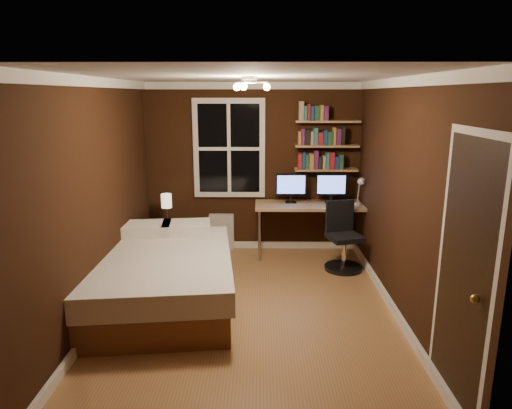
{
  "coord_description": "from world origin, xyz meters",
  "views": [
    {
      "loc": [
        0.11,
        -4.67,
        2.33
      ],
      "look_at": [
        0.06,
        0.45,
        1.09
      ],
      "focal_mm": 32.0,
      "sensor_mm": 36.0,
      "label": 1
    }
  ],
  "objects_px": {
    "radiator": "(222,232)",
    "monitor_right": "(331,188)",
    "bedside_lamp": "(167,209)",
    "bed": "(162,277)",
    "nightstand": "(168,239)",
    "office_chair": "(343,244)",
    "desk_lamp": "(360,191)",
    "desk": "(312,208)",
    "monitor_left": "(291,188)"
  },
  "relations": [
    {
      "from": "nightstand",
      "to": "bedside_lamp",
      "type": "bearing_deg",
      "value": 0.0
    },
    {
      "from": "monitor_right",
      "to": "office_chair",
      "type": "bearing_deg",
      "value": -81.77
    },
    {
      "from": "nightstand",
      "to": "monitor_right",
      "type": "bearing_deg",
      "value": 8.36
    },
    {
      "from": "bedside_lamp",
      "to": "monitor_right",
      "type": "bearing_deg",
      "value": 3.05
    },
    {
      "from": "radiator",
      "to": "desk_lamp",
      "type": "height_order",
      "value": "desk_lamp"
    },
    {
      "from": "radiator",
      "to": "monitor_right",
      "type": "distance_m",
      "value": 1.78
    },
    {
      "from": "bed",
      "to": "desk",
      "type": "xyz_separation_m",
      "value": [
        1.87,
        1.63,
        0.41
      ]
    },
    {
      "from": "bed",
      "to": "monitor_left",
      "type": "xyz_separation_m",
      "value": [
        1.56,
        1.71,
        0.68
      ]
    },
    {
      "from": "bed",
      "to": "office_chair",
      "type": "distance_m",
      "value": 2.49
    },
    {
      "from": "monitor_left",
      "to": "monitor_right",
      "type": "distance_m",
      "value": 0.59
    },
    {
      "from": "nightstand",
      "to": "desk",
      "type": "distance_m",
      "value": 2.16
    },
    {
      "from": "desk",
      "to": "radiator",
      "type": "bearing_deg",
      "value": 170.57
    },
    {
      "from": "bedside_lamp",
      "to": "monitor_left",
      "type": "relative_size",
      "value": 0.96
    },
    {
      "from": "nightstand",
      "to": "desk_lamp",
      "type": "height_order",
      "value": "desk_lamp"
    },
    {
      "from": "radiator",
      "to": "monitor_right",
      "type": "relative_size",
      "value": 1.23
    },
    {
      "from": "radiator",
      "to": "monitor_left",
      "type": "distance_m",
      "value": 1.27
    },
    {
      "from": "nightstand",
      "to": "monitor_right",
      "type": "relative_size",
      "value": 1.1
    },
    {
      "from": "office_chair",
      "to": "desk_lamp",
      "type": "bearing_deg",
      "value": 40.88
    },
    {
      "from": "bed",
      "to": "radiator",
      "type": "distance_m",
      "value": 1.92
    },
    {
      "from": "nightstand",
      "to": "office_chair",
      "type": "relative_size",
      "value": 0.53
    },
    {
      "from": "monitor_right",
      "to": "desk_lamp",
      "type": "height_order",
      "value": "desk_lamp"
    },
    {
      "from": "bed",
      "to": "desk",
      "type": "distance_m",
      "value": 2.51
    },
    {
      "from": "bedside_lamp",
      "to": "desk_lamp",
      "type": "distance_m",
      "value": 2.78
    },
    {
      "from": "bedside_lamp",
      "to": "desk",
      "type": "distance_m",
      "value": 2.11
    },
    {
      "from": "desk",
      "to": "monitor_left",
      "type": "distance_m",
      "value": 0.42
    },
    {
      "from": "bed",
      "to": "nightstand",
      "type": "relative_size",
      "value": 4.64
    },
    {
      "from": "monitor_left",
      "to": "monitor_right",
      "type": "bearing_deg",
      "value": 0.0
    },
    {
      "from": "desk_lamp",
      "to": "office_chair",
      "type": "relative_size",
      "value": 0.47
    },
    {
      "from": "monitor_left",
      "to": "monitor_right",
      "type": "height_order",
      "value": "same"
    },
    {
      "from": "desk_lamp",
      "to": "office_chair",
      "type": "distance_m",
      "value": 0.83
    },
    {
      "from": "office_chair",
      "to": "bedside_lamp",
      "type": "bearing_deg",
      "value": 152.95
    },
    {
      "from": "bed",
      "to": "desk_lamp",
      "type": "relative_size",
      "value": 5.24
    },
    {
      "from": "desk_lamp",
      "to": "monitor_left",
      "type": "bearing_deg",
      "value": 168.7
    },
    {
      "from": "nightstand",
      "to": "monitor_left",
      "type": "bearing_deg",
      "value": 9.34
    },
    {
      "from": "bedside_lamp",
      "to": "bed",
      "type": "bearing_deg",
      "value": -81.3
    },
    {
      "from": "office_chair",
      "to": "monitor_right",
      "type": "bearing_deg",
      "value": 82.54
    },
    {
      "from": "monitor_left",
      "to": "office_chair",
      "type": "bearing_deg",
      "value": -42.8
    },
    {
      "from": "radiator",
      "to": "desk_lamp",
      "type": "relative_size",
      "value": 1.26
    },
    {
      "from": "bed",
      "to": "nightstand",
      "type": "xyz_separation_m",
      "value": [
        -0.24,
        1.58,
        -0.06
      ]
    },
    {
      "from": "bed",
      "to": "office_chair",
      "type": "height_order",
      "value": "office_chair"
    },
    {
      "from": "bedside_lamp",
      "to": "desk_lamp",
      "type": "height_order",
      "value": "desk_lamp"
    },
    {
      "from": "desk",
      "to": "bedside_lamp",
      "type": "bearing_deg",
      "value": -178.76
    },
    {
      "from": "nightstand",
      "to": "office_chair",
      "type": "distance_m",
      "value": 2.53
    },
    {
      "from": "nightstand",
      "to": "radiator",
      "type": "height_order",
      "value": "radiator"
    },
    {
      "from": "monitor_right",
      "to": "monitor_left",
      "type": "bearing_deg",
      "value": 180.0
    },
    {
      "from": "nightstand",
      "to": "monitor_left",
      "type": "xyz_separation_m",
      "value": [
        1.81,
        0.13,
        0.75
      ]
    },
    {
      "from": "bedside_lamp",
      "to": "monitor_right",
      "type": "distance_m",
      "value": 2.41
    },
    {
      "from": "desk",
      "to": "monitor_left",
      "type": "height_order",
      "value": "monitor_left"
    },
    {
      "from": "bedside_lamp",
      "to": "radiator",
      "type": "relative_size",
      "value": 0.78
    },
    {
      "from": "bedside_lamp",
      "to": "desk_lamp",
      "type": "xyz_separation_m",
      "value": [
        2.77,
        -0.06,
        0.28
      ]
    }
  ]
}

